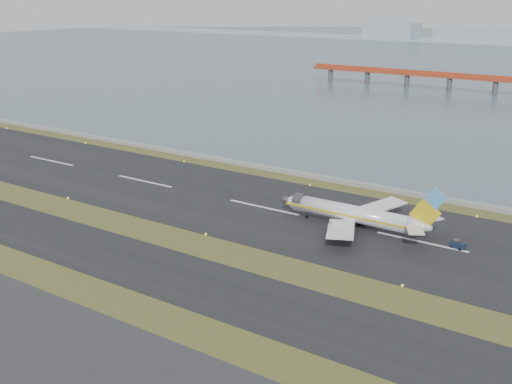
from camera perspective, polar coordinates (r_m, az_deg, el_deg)
ground at (r=134.29m, az=-6.50°, el=-4.78°), size 1000.00×1000.00×0.00m
taxiway_strip at (r=126.24m, az=-10.08°, el=-6.40°), size 1000.00×18.00×0.10m
runway_strip at (r=156.59m, az=0.70°, el=-1.39°), size 1000.00×45.00×0.10m
seawall at (r=181.01m, az=6.01°, el=1.25°), size 1000.00×2.50×1.00m
airliner at (r=143.10m, az=8.89°, el=-1.99°), size 38.52×32.89×12.80m
pushback_tug at (r=138.06m, az=17.50°, el=-4.47°), size 3.27×2.44×1.87m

